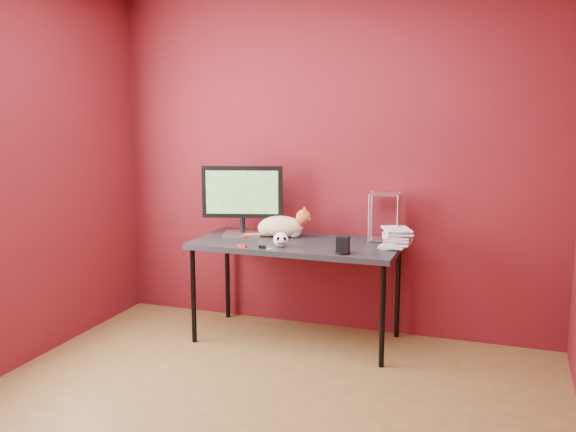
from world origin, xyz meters
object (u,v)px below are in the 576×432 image
(monitor, at_px, (242,197))
(cat, at_px, (282,226))
(speaker, at_px, (343,246))
(desk, at_px, (297,248))
(book_stack, at_px, (387,144))
(skull_mug, at_px, (281,240))

(monitor, bearing_deg, cat, -11.58)
(monitor, relative_size, speaker, 5.05)
(desk, bearing_deg, cat, 143.04)
(monitor, bearing_deg, book_stack, -17.86)
(cat, distance_m, book_stack, 1.02)
(skull_mug, bearing_deg, book_stack, -2.25)
(speaker, bearing_deg, cat, 141.46)
(desk, height_order, speaker, speaker)
(monitor, bearing_deg, desk, -28.00)
(speaker, bearing_deg, book_stack, 51.85)
(desk, distance_m, monitor, 0.59)
(desk, bearing_deg, monitor, 168.63)
(speaker, distance_m, book_stack, 0.78)
(book_stack, bearing_deg, cat, 176.33)
(desk, relative_size, speaker, 12.65)
(skull_mug, relative_size, book_stack, 0.08)
(skull_mug, height_order, speaker, speaker)
(cat, xyz_separation_m, skull_mug, (0.11, -0.33, -0.03))
(monitor, bearing_deg, speaker, -38.54)
(cat, bearing_deg, speaker, -39.30)
(speaker, height_order, book_stack, book_stack)
(desk, distance_m, cat, 0.24)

